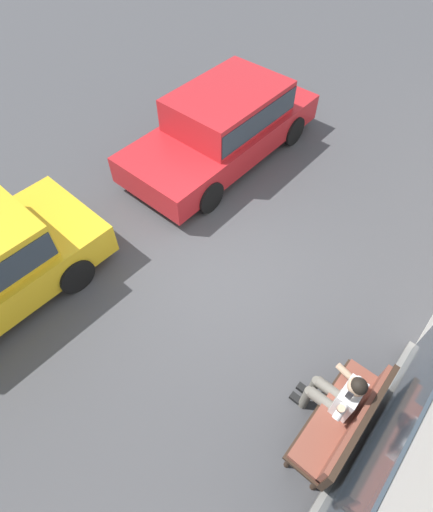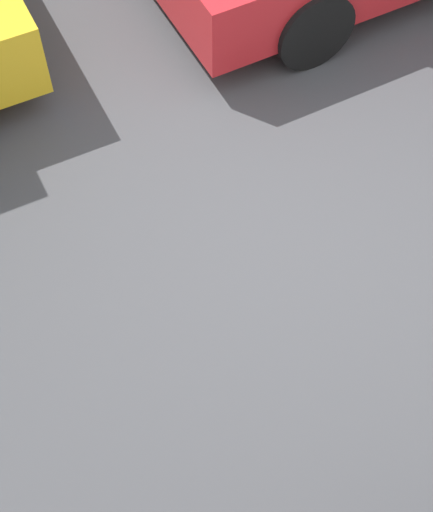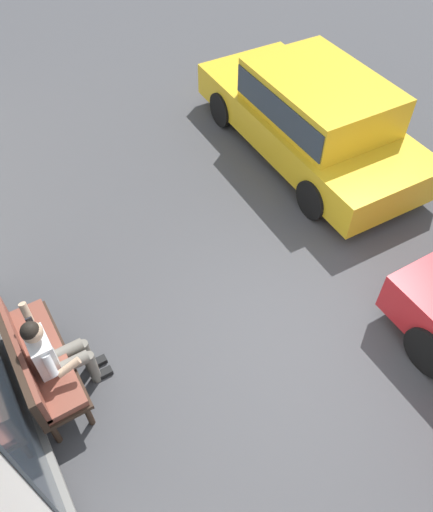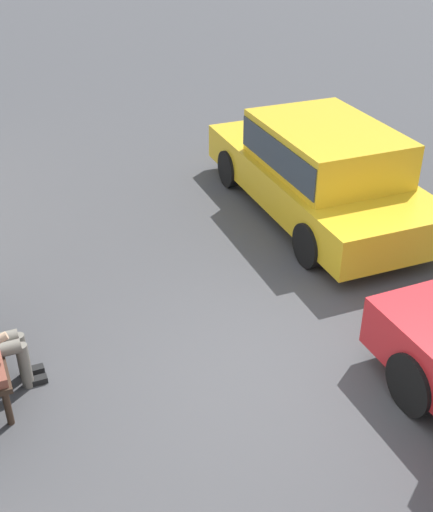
% 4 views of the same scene
% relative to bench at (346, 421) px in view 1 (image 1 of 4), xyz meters
% --- Properties ---
extents(ground_plane, '(60.00, 60.00, 0.00)m').
position_rel_bench_xyz_m(ground_plane, '(-1.09, -2.90, -0.61)').
color(ground_plane, '#424244').
extents(bench, '(1.61, 0.55, 1.05)m').
position_rel_bench_xyz_m(bench, '(0.00, 0.00, 0.00)').
color(bench, '#332319').
rests_on(bench, ground_plane).
extents(person_on_phone, '(0.73, 0.74, 1.38)m').
position_rel_bench_xyz_m(person_on_phone, '(-0.15, -0.23, 0.12)').
color(person_on_phone, '#6B665B').
rests_on(person_on_phone, ground_plane).
extents(parked_car_near, '(4.65, 2.04, 1.50)m').
position_rel_bench_xyz_m(parked_car_near, '(-3.68, -4.93, 0.20)').
color(parked_car_near, red).
rests_on(parked_car_near, ground_plane).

